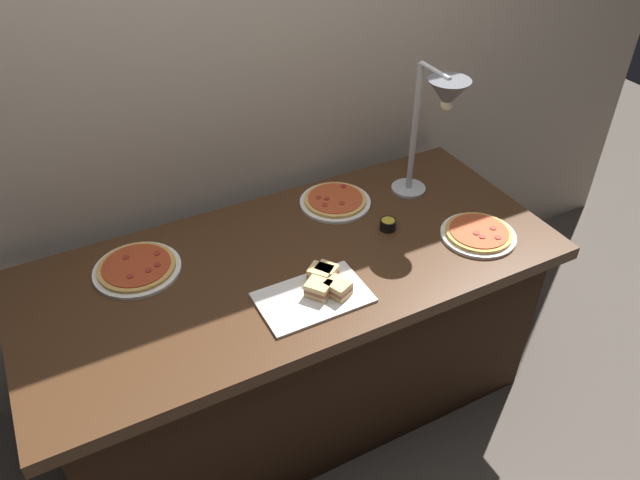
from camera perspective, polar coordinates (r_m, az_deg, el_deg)
ground_plane at (r=2.71m, az=-2.08°, el=-14.35°), size 8.00×8.00×0.00m
back_wall at (r=2.33m, az=-8.31°, el=13.59°), size 4.40×0.04×2.40m
buffet_table at (r=2.42m, az=-2.29°, el=-8.72°), size 1.90×0.84×0.76m
heat_lamp at (r=2.26m, az=11.09°, el=12.08°), size 0.15×0.31×0.55m
pizza_plate_front at (r=2.34m, az=14.48°, el=0.57°), size 0.28×0.28×0.03m
pizza_plate_center at (r=2.20m, az=-16.62°, el=-2.51°), size 0.30×0.30×0.03m
pizza_plate_raised_stand at (r=2.44m, az=1.42°, el=3.65°), size 0.28×0.28×0.03m
sandwich_platter at (r=2.02m, az=-0.01°, el=-4.54°), size 0.36×0.22×0.06m
sauce_cup_near at (r=2.31m, az=6.36°, el=1.42°), size 0.06×0.06×0.04m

